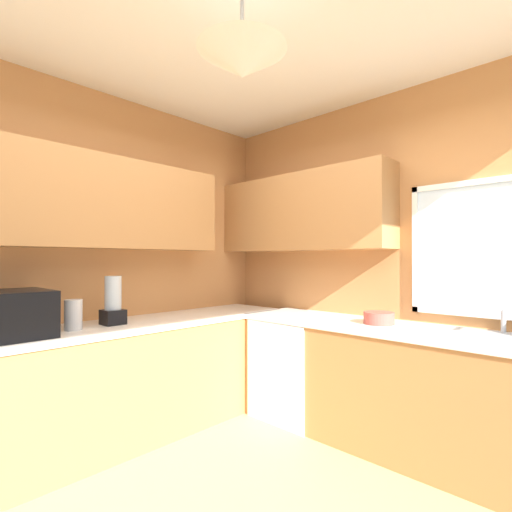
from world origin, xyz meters
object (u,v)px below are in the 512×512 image
kettle (73,315)px  bowl (379,318)px  dishwasher (296,367)px  microwave (16,314)px  blender_appliance (113,303)px  sink_assembly (498,337)px

kettle → bowl: (1.40, 1.68, -0.06)m
dishwasher → kettle: bearing=-111.2°
microwave → bowl: size_ratio=2.15×
kettle → microwave: bearing=-93.4°
microwave → blender_appliance: 0.63m
bowl → blender_appliance: bearing=-135.8°
sink_assembly → bowl: (-0.76, -0.01, 0.03)m
dishwasher → sink_assembly: sink_assembly is taller
microwave → kettle: 0.34m
bowl → kettle: bearing=-129.9°
dishwasher → kettle: size_ratio=4.03×
kettle → sink_assembly: size_ratio=0.31×
dishwasher → sink_assembly: bearing=1.3°
kettle → bowl: 2.19m
blender_appliance → dishwasher: bearing=64.1°
kettle → blender_appliance: (-0.02, 0.29, 0.06)m
bowl → blender_appliance: size_ratio=0.62×
dishwasher → bowl: bowl is taller
microwave → dishwasher: bearing=71.6°
microwave → sink_assembly: 2.98m
sink_assembly → blender_appliance: bearing=-147.5°
dishwasher → bowl: (0.76, 0.03, 0.51)m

